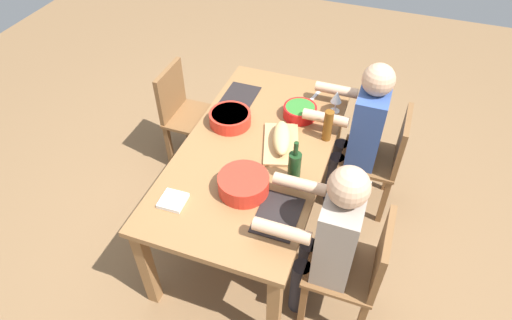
{
  "coord_description": "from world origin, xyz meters",
  "views": [
    {
      "loc": [
        1.95,
        0.7,
        2.61
      ],
      "look_at": [
        0.0,
        0.0,
        0.63
      ],
      "focal_mm": 30.53,
      "sensor_mm": 36.0,
      "label": 1
    }
  ],
  "objects": [
    {
      "name": "chair_far_left",
      "position": [
        -0.48,
        0.78,
        0.48
      ],
      "size": [
        0.4,
        0.4,
        0.85
      ],
      "color": "brown",
      "rests_on": "ground_plane"
    },
    {
      "name": "cutting_board",
      "position": [
        -0.08,
        0.15,
        0.75
      ],
      "size": [
        0.45,
        0.33,
        0.02
      ],
      "primitive_type": "cube",
      "rotation": [
        0.0,
        0.0,
        0.3
      ],
      "color": "tan",
      "rests_on": "dining_table"
    },
    {
      "name": "bread_loaf",
      "position": [
        -0.08,
        0.15,
        0.81
      ],
      "size": [
        0.34,
        0.2,
        0.09
      ],
      "primitive_type": "ellipsoid",
      "rotation": [
        0.0,
        0.0,
        0.3
      ],
      "color": "tan",
      "rests_on": "cutting_board"
    },
    {
      "name": "wine_bottle",
      "position": [
        0.19,
        0.3,
        0.85
      ],
      "size": [
        0.08,
        0.08,
        0.29
      ],
      "color": "#193819",
      "rests_on": "dining_table"
    },
    {
      "name": "beer_bottle",
      "position": [
        -0.24,
        0.4,
        0.85
      ],
      "size": [
        0.06,
        0.06,
        0.22
      ],
      "primitive_type": "cylinder",
      "color": "brown",
      "rests_on": "dining_table"
    },
    {
      "name": "ground_plane",
      "position": [
        0.0,
        0.0,
        0.0
      ],
      "size": [
        8.0,
        8.0,
        0.0
      ],
      "primitive_type": "plane",
      "color": "brown"
    },
    {
      "name": "carving_knife",
      "position": [
        -0.73,
        0.23,
        0.74
      ],
      "size": [
        0.23,
        0.08,
        0.01
      ],
      "primitive_type": "cube",
      "rotation": [
        0.0,
        0.0,
        2.91
      ],
      "color": "silver",
      "rests_on": "dining_table"
    },
    {
      "name": "chair_near_left",
      "position": [
        -0.48,
        -0.78,
        0.48
      ],
      "size": [
        0.4,
        0.4,
        0.85
      ],
      "color": "brown",
      "rests_on": "ground_plane"
    },
    {
      "name": "napkin_stack",
      "position": [
        0.59,
        -0.29,
        0.75
      ],
      "size": [
        0.14,
        0.14,
        0.02
      ],
      "primitive_type": "cube",
      "rotation": [
        0.0,
        0.0,
        0.03
      ],
      "color": "white",
      "rests_on": "dining_table"
    },
    {
      "name": "diner_far_left",
      "position": [
        -0.48,
        0.6,
        0.7
      ],
      "size": [
        0.41,
        0.53,
        1.2
      ],
      "color": "#2D2D38",
      "rests_on": "ground_plane"
    },
    {
      "name": "serving_bowl_salad",
      "position": [
        0.37,
        0.06,
        0.8
      ],
      "size": [
        0.29,
        0.29,
        0.11
      ],
      "color": "red",
      "rests_on": "dining_table"
    },
    {
      "name": "placemat_far_right",
      "position": [
        0.48,
        0.3,
        0.74
      ],
      "size": [
        0.32,
        0.23,
        0.01
      ],
      "primitive_type": "cube",
      "color": "black",
      "rests_on": "dining_table"
    },
    {
      "name": "dining_table",
      "position": [
        0.0,
        0.0,
        0.66
      ],
      "size": [
        1.76,
        0.92,
        0.74
      ],
      "color": "olive",
      "rests_on": "ground_plane"
    },
    {
      "name": "wine_glass",
      "position": [
        -0.55,
        0.39,
        0.86
      ],
      "size": [
        0.08,
        0.08,
        0.17
      ],
      "color": "silver",
      "rests_on": "dining_table"
    },
    {
      "name": "serving_bowl_greens",
      "position": [
        -0.41,
        0.18,
        0.79
      ],
      "size": [
        0.23,
        0.23,
        0.08
      ],
      "color": "red",
      "rests_on": "dining_table"
    },
    {
      "name": "chair_far_right",
      "position": [
        0.48,
        0.78,
        0.48
      ],
      "size": [
        0.4,
        0.4,
        0.85
      ],
      "color": "brown",
      "rests_on": "ground_plane"
    },
    {
      "name": "serving_bowl_pasta",
      "position": [
        -0.17,
        -0.25,
        0.79
      ],
      "size": [
        0.28,
        0.28,
        0.09
      ],
      "color": "red",
      "rests_on": "dining_table"
    },
    {
      "name": "placemat_near_left",
      "position": [
        -0.48,
        -0.3,
        0.74
      ],
      "size": [
        0.32,
        0.23,
        0.01
      ],
      "primitive_type": "cube",
      "color": "black",
      "rests_on": "dining_table"
    },
    {
      "name": "diner_far_right",
      "position": [
        0.48,
        0.6,
        0.7
      ],
      "size": [
        0.41,
        0.53,
        1.2
      ],
      "color": "#2D2D38",
      "rests_on": "ground_plane"
    }
  ]
}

